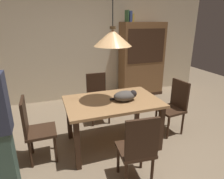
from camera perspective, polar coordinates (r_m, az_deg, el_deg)
name	(u,v)px	position (r m, az deg, el deg)	size (l,w,h in m)	color
ground	(128,157)	(3.03, 4.80, -19.04)	(10.00, 10.00, 0.00)	#847056
back_wall	(86,39)	(4.92, -7.68, 14.21)	(6.40, 0.10, 2.90)	beige
dining_table	(113,107)	(2.98, 0.18, -4.98)	(1.40, 0.90, 0.75)	#A87A4C
chair_right_side	(174,105)	(3.55, 17.59, -4.23)	(0.44, 0.44, 0.93)	#382316
chair_far_back	(98,95)	(3.81, -4.22, -1.71)	(0.41, 0.41, 0.93)	#382316
chair_near_front	(138,148)	(2.35, 7.50, -16.43)	(0.43, 0.43, 0.93)	#382316
chair_left_side	(34,127)	(2.91, -21.62, -10.15)	(0.40, 0.40, 0.93)	#382316
cat_sleeping	(125,96)	(2.92, 3.91, -1.82)	(0.39, 0.23, 0.16)	#4C4742
pendant_lamp	(113,38)	(2.72, 0.20, 14.83)	(0.52, 0.52, 1.30)	#E0A86B
hutch_bookcase	(141,61)	(5.16, 8.53, 8.10)	(1.12, 0.45, 1.85)	brown
book_green_slim	(127,16)	(4.87, 4.33, 20.51)	(0.03, 0.20, 0.26)	#427A4C
book_blue_wide	(129,16)	(4.90, 4.98, 20.37)	(0.06, 0.24, 0.24)	#384C93
book_yellow_short	(132,18)	(4.92, 5.71, 20.00)	(0.04, 0.20, 0.18)	gold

